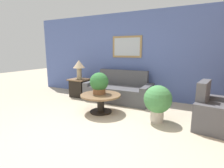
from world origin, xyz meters
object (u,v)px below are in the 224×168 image
at_px(couch_main, 119,91).
at_px(potted_plant_floor, 158,101).
at_px(potted_plant_on_table, 99,83).
at_px(coffee_table, 101,99).
at_px(table_lamp, 79,66).
at_px(side_table, 80,87).
at_px(armchair, 220,114).

distance_m(couch_main, potted_plant_floor, 1.77).
bearing_deg(potted_plant_on_table, coffee_table, -31.38).
relative_size(couch_main, potted_plant_floor, 2.50).
bearing_deg(couch_main, coffee_table, -87.71).
xyz_separation_m(coffee_table, potted_plant_on_table, (-0.06, 0.03, 0.39)).
height_order(coffee_table, potted_plant_on_table, potted_plant_on_table).
relative_size(couch_main, table_lamp, 3.22).
relative_size(couch_main, coffee_table, 2.02).
height_order(couch_main, side_table, couch_main).
height_order(side_table, table_lamp, table_lamp).
distance_m(table_lamp, potted_plant_on_table, 1.65).
xyz_separation_m(side_table, potted_plant_on_table, (1.31, -0.96, 0.41)).
distance_m(coffee_table, potted_plant_floor, 1.34).
bearing_deg(potted_plant_floor, couch_main, 141.29).
bearing_deg(potted_plant_floor, table_lamp, 160.24).
bearing_deg(coffee_table, potted_plant_floor, 1.23).
distance_m(armchair, table_lamp, 3.96).
bearing_deg(coffee_table, couch_main, 92.29).
xyz_separation_m(table_lamp, potted_plant_on_table, (1.31, -0.96, -0.28)).
relative_size(couch_main, armchair, 1.67).
bearing_deg(table_lamp, armchair, -11.05).
relative_size(armchair, potted_plant_floor, 1.49).
distance_m(side_table, potted_plant_on_table, 1.68).
xyz_separation_m(couch_main, coffee_table, (0.05, -1.13, 0.04)).
xyz_separation_m(armchair, side_table, (-3.83, 0.75, 0.01)).
distance_m(table_lamp, potted_plant_floor, 2.92).
relative_size(armchair, potted_plant_on_table, 2.23).
xyz_separation_m(armchair, potted_plant_floor, (-1.13, -0.22, 0.17)).
bearing_deg(coffee_table, side_table, 143.91).
distance_m(couch_main, coffee_table, 1.13).
bearing_deg(armchair, table_lamp, 88.25).
height_order(table_lamp, potted_plant_on_table, table_lamp).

